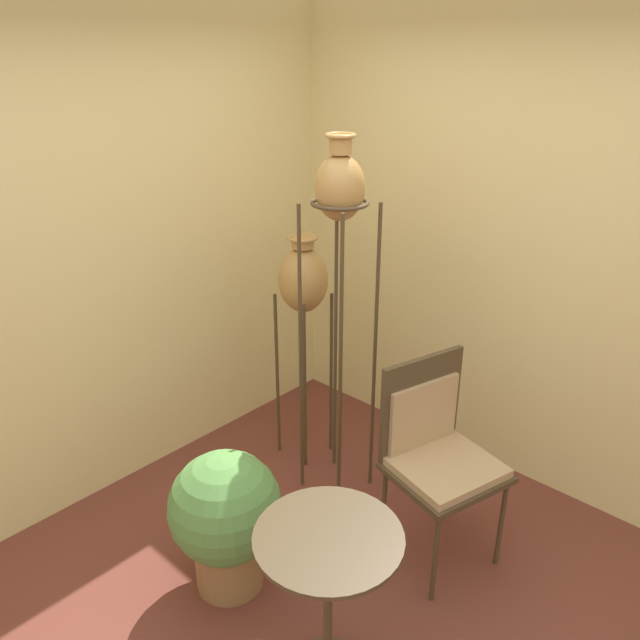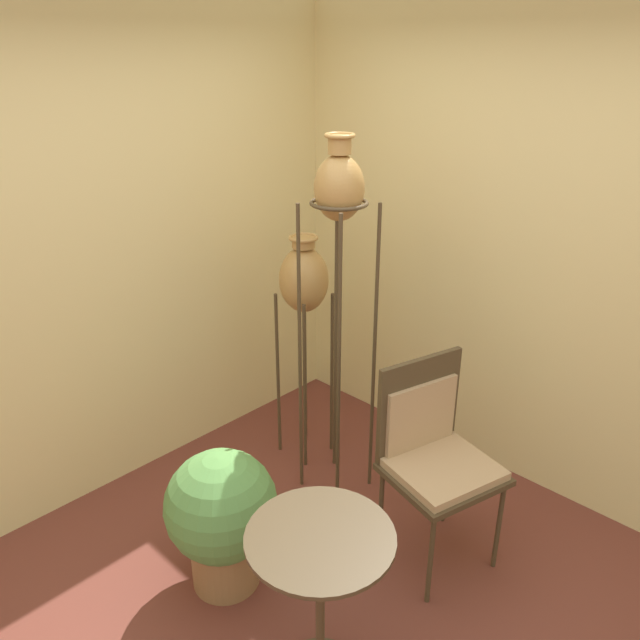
{
  "view_description": "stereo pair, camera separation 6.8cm",
  "coord_description": "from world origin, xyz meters",
  "px_view_note": "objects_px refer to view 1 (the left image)",
  "views": [
    {
      "loc": [
        -1.46,
        -1.31,
        2.37
      ],
      "look_at": [
        0.86,
        0.84,
        0.98
      ],
      "focal_mm": 35.0,
      "sensor_mm": 36.0,
      "label": 1
    },
    {
      "loc": [
        -1.42,
        -1.36,
        2.37
      ],
      "look_at": [
        0.86,
        0.84,
        0.98
      ],
      "focal_mm": 35.0,
      "sensor_mm": 36.0,
      "label": 2
    }
  ],
  "objects_px": {
    "vase_stand_medium": "(303,284)",
    "potted_plant": "(226,516)",
    "chair": "(436,446)",
    "vase_stand_tall": "(340,207)",
    "side_table": "(328,576)"
  },
  "relations": [
    {
      "from": "vase_stand_tall",
      "to": "side_table",
      "type": "relative_size",
      "value": 2.71
    },
    {
      "from": "vase_stand_medium",
      "to": "chair",
      "type": "xyz_separation_m",
      "value": [
        -0.18,
        -1.05,
        -0.52
      ]
    },
    {
      "from": "chair",
      "to": "potted_plant",
      "type": "relative_size",
      "value": 1.46
    },
    {
      "from": "vase_stand_tall",
      "to": "potted_plant",
      "type": "distance_m",
      "value": 1.56
    },
    {
      "from": "vase_stand_medium",
      "to": "vase_stand_tall",
      "type": "bearing_deg",
      "value": -108.16
    },
    {
      "from": "vase_stand_tall",
      "to": "chair",
      "type": "bearing_deg",
      "value": -94.63
    },
    {
      "from": "vase_stand_tall",
      "to": "potted_plant",
      "type": "height_order",
      "value": "vase_stand_tall"
    },
    {
      "from": "chair",
      "to": "potted_plant",
      "type": "xyz_separation_m",
      "value": [
        -0.85,
        0.57,
        -0.22
      ]
    },
    {
      "from": "vase_stand_tall",
      "to": "potted_plant",
      "type": "xyz_separation_m",
      "value": [
        -0.9,
        -0.11,
        -1.26
      ]
    },
    {
      "from": "vase_stand_tall",
      "to": "vase_stand_medium",
      "type": "xyz_separation_m",
      "value": [
        0.12,
        0.38,
        -0.53
      ]
    },
    {
      "from": "vase_stand_medium",
      "to": "potted_plant",
      "type": "relative_size",
      "value": 1.99
    },
    {
      "from": "side_table",
      "to": "potted_plant",
      "type": "height_order",
      "value": "side_table"
    },
    {
      "from": "vase_stand_tall",
      "to": "vase_stand_medium",
      "type": "distance_m",
      "value": 0.66
    },
    {
      "from": "potted_plant",
      "to": "chair",
      "type": "bearing_deg",
      "value": -33.75
    },
    {
      "from": "vase_stand_medium",
      "to": "potted_plant",
      "type": "xyz_separation_m",
      "value": [
        -1.02,
        -0.49,
        -0.74
      ]
    }
  ]
}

